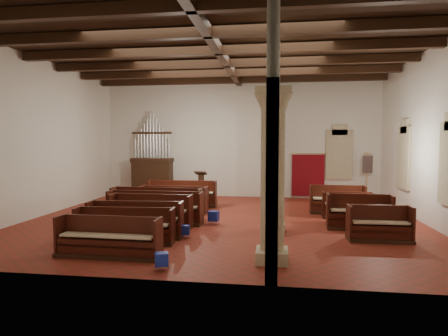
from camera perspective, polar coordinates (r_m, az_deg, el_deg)
floor at (r=13.68m, az=-0.14°, el=-7.98°), size 14.00×14.00×0.00m
ceiling at (r=13.75m, az=-0.15°, el=17.29°), size 14.00×14.00×0.00m
wall_back at (r=19.34m, az=2.33°, el=4.47°), size 14.00×0.02×6.00m
wall_front at (r=7.49m, az=-6.57°, el=5.20°), size 14.00×0.02×6.00m
wall_left at (r=15.94m, az=-25.99°, el=4.17°), size 0.02×12.00×6.00m
wall_right at (r=14.22m, az=29.12°, el=4.14°), size 0.02×12.00×6.00m
ceiling_beams at (r=13.71m, az=-0.15°, el=16.56°), size 13.80×11.80×0.30m
arcade at (r=13.27m, az=7.63°, el=7.09°), size 0.90×11.90×6.00m
window_right_b at (r=16.58m, az=25.84°, el=1.39°), size 0.03×1.00×2.20m
window_back at (r=19.50m, az=17.12°, el=1.94°), size 1.00×0.03×2.20m
pipe_organ at (r=19.86m, az=-10.86°, el=-0.31°), size 2.10×0.85×4.40m
lectern at (r=18.84m, az=-3.50°, el=-2.90°), size 0.59×0.61×1.40m
dossal_curtain at (r=19.32m, az=12.69°, el=-1.07°), size 1.80×0.07×2.17m
processional_banner at (r=19.02m, az=20.94°, el=-2.43°), size 0.51×0.65×2.36m
hymnal_box_a at (r=8.64m, az=-9.50°, el=-13.54°), size 0.35×0.32×0.29m
hymnal_box_b at (r=11.27m, az=-5.99°, el=-9.37°), size 0.29×0.25×0.28m
hymnal_box_c at (r=13.07m, az=-1.60°, el=-7.33°), size 0.38×0.33×0.34m
tube_heater_a at (r=10.22m, az=-17.48°, el=-11.39°), size 1.13×0.20×0.11m
tube_heater_b at (r=11.07m, az=-13.74°, el=-10.12°), size 0.89×0.28×0.09m
nave_pew_0 at (r=9.86m, az=-17.17°, el=-10.93°), size 2.65×0.73×0.99m
nave_pew_1 at (r=11.03m, az=-14.89°, el=-9.31°), size 2.83×0.84×0.99m
nave_pew_2 at (r=11.59m, az=-13.35°, el=-8.50°), size 2.87×0.89×1.06m
nave_pew_3 at (r=12.73m, az=-11.07°, el=-7.28°), size 2.76×0.79×1.10m
nave_pew_4 at (r=13.39m, az=-10.48°, el=-6.71°), size 3.38×0.84×1.11m
nave_pew_5 at (r=14.26m, az=-10.28°, el=-6.03°), size 3.43×0.84×1.13m
nave_pew_6 at (r=15.22m, az=-7.77°, el=-5.45°), size 2.76×0.83×1.05m
nave_pew_7 at (r=16.14m, az=-7.51°, el=-5.02°), size 2.89×0.65×0.97m
nave_pew_8 at (r=16.70m, az=-6.40°, el=-4.52°), size 3.06×0.86×1.13m
aisle_pew_0 at (r=11.73m, az=22.59°, el=-8.59°), size 1.78×0.72×1.02m
aisle_pew_1 at (r=13.02m, az=19.89°, el=-7.10°), size 2.09×0.89×1.14m
aisle_pew_2 at (r=13.83m, az=19.49°, el=-6.64°), size 1.98×0.77×1.02m
aisle_pew_3 at (r=14.75m, az=18.26°, el=-6.01°), size 1.84×0.72×0.97m
aisle_pew_4 at (r=15.57m, az=16.86°, el=-5.28°), size 2.14×0.79×1.11m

